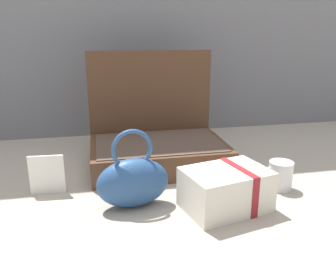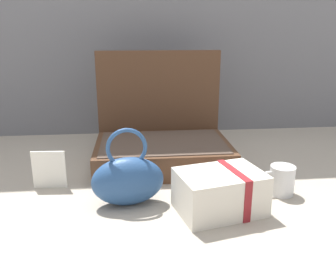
% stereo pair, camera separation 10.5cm
% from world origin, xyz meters
% --- Properties ---
extents(ground_plane, '(6.00, 6.00, 0.00)m').
position_xyz_m(ground_plane, '(0.00, 0.00, 0.00)').
color(ground_plane, '#9E9384').
extents(open_suitcase, '(0.46, 0.33, 0.39)m').
position_xyz_m(open_suitcase, '(-0.01, 0.16, 0.08)').
color(open_suitcase, '#4C301E').
rests_on(open_suitcase, ground_plane).
extents(teal_pouch_handbag, '(0.20, 0.11, 0.22)m').
position_xyz_m(teal_pouch_handbag, '(-0.13, -0.15, 0.07)').
color(teal_pouch_handbag, '#284C7F').
rests_on(teal_pouch_handbag, ground_plane).
extents(cream_toiletry_bag, '(0.24, 0.20, 0.11)m').
position_xyz_m(cream_toiletry_bag, '(0.12, -0.21, 0.05)').
color(cream_toiletry_bag, silver).
rests_on(cream_toiletry_bag, ground_plane).
extents(coffee_mug, '(0.11, 0.07, 0.09)m').
position_xyz_m(coffee_mug, '(0.31, -0.13, 0.04)').
color(coffee_mug, silver).
rests_on(coffee_mug, ground_plane).
extents(info_card_left, '(0.10, 0.01, 0.12)m').
position_xyz_m(info_card_left, '(-0.36, -0.02, 0.06)').
color(info_card_left, white).
rests_on(info_card_left, ground_plane).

